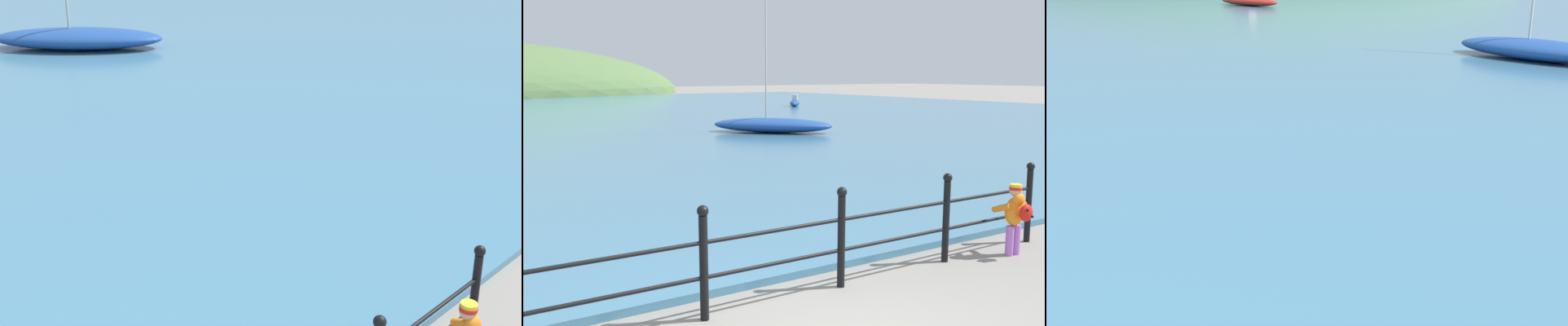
% 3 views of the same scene
% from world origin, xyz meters
% --- Properties ---
extents(boat_mid_harbor, '(4.64, 4.83, 6.05)m').
position_xyz_m(boat_mid_harbor, '(9.94, 17.08, 0.41)').
color(boat_mid_harbor, '#1E4793').
rests_on(boat_mid_harbor, water).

